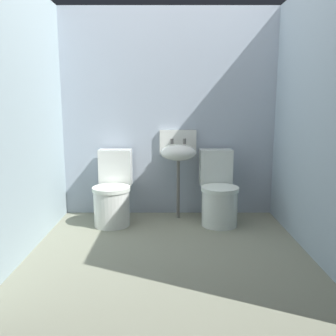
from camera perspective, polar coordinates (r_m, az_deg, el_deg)
ground_plane at (r=3.25m, az=0.01°, el=-13.88°), size 2.83×2.70×0.08m
wall_back at (r=4.17m, az=-0.02°, el=8.57°), size 2.83×0.10×2.33m
wall_left at (r=3.31m, az=-22.59°, el=7.35°), size 0.10×2.50×2.33m
wall_right at (r=3.32m, az=22.57°, el=7.35°), size 0.10×2.50×2.33m
toilet_left at (r=3.93m, az=-8.85°, el=-4.10°), size 0.41×0.60×0.78m
toilet_right at (r=3.93m, az=7.91°, el=-4.10°), size 0.41×0.60×0.78m
sink at (r=3.99m, az=1.54°, el=2.57°), size 0.42×0.35×0.99m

